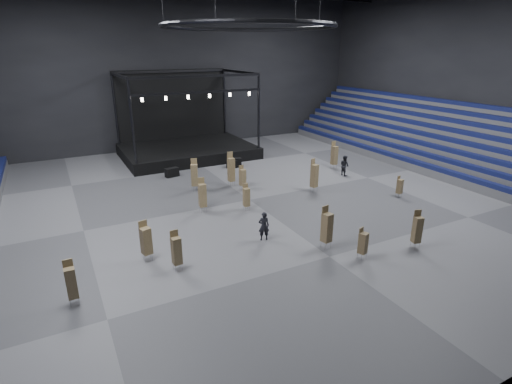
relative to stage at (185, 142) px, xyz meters
name	(u,v)px	position (x,y,z in m)	size (l,w,h in m)	color
floor	(250,200)	(0.00, -16.24, -1.45)	(50.00, 50.00, 0.00)	#545457
wall_back	(169,71)	(0.00, 4.76, 7.55)	(50.00, 0.20, 18.00)	black
wall_right	(471,75)	(25.00, -16.24, 7.55)	(0.20, 42.00, 18.00)	black
bleachers_right	(446,148)	(22.94, -16.24, 0.28)	(7.20, 40.00, 6.40)	#515154
stage	(185,142)	(0.00, 0.00, 0.00)	(14.00, 10.00, 9.20)	black
truss_ring	(249,26)	(0.00, -16.24, 11.55)	(12.30, 12.30, 5.15)	black
flight_case_left	(172,172)	(-3.77, -7.28, -1.03)	(1.26, 0.63, 0.84)	black
flight_case_mid	(232,164)	(2.54, -7.14, -1.07)	(1.14, 0.57, 0.76)	black
flight_case_right	(235,162)	(2.92, -7.01, -0.99)	(1.37, 0.69, 0.92)	black
chair_stack_0	(202,195)	(-4.19, -16.82, -0.08)	(0.56, 0.56, 2.64)	silver
chair_stack_1	(246,197)	(-1.19, -18.09, -0.35)	(0.44, 0.44, 2.10)	silver
chair_stack_2	(146,240)	(-9.59, -22.17, -0.16)	(0.63, 0.63, 2.44)	silver
chair_stack_3	(71,282)	(-13.69, -24.77, -0.23)	(0.48, 0.48, 2.34)	silver
chair_stack_4	(176,250)	(-8.37, -24.01, -0.22)	(0.51, 0.51, 2.35)	silver
chair_stack_5	(417,229)	(5.36, -28.22, -0.19)	(0.58, 0.58, 2.45)	silver
chair_stack_6	(400,186)	(11.14, -21.35, -0.48)	(0.50, 0.50, 1.81)	silver
chair_stack_7	(314,175)	(5.75, -16.98, 0.01)	(0.64, 0.64, 2.88)	silver
chair_stack_8	(194,174)	(-3.13, -12.05, -0.01)	(0.72, 0.72, 2.80)	silver
chair_stack_9	(231,169)	(0.16, -12.33, 0.09)	(0.53, 0.53, 3.06)	silver
chair_stack_10	(243,177)	(0.59, -13.73, -0.31)	(0.53, 0.53, 2.16)	silver
chair_stack_11	(327,227)	(0.47, -25.70, -0.04)	(0.62, 0.62, 2.72)	silver
chair_stack_12	(363,243)	(1.52, -27.77, -0.41)	(0.58, 0.58, 1.95)	silver
chair_stack_13	(334,155)	(11.57, -12.24, -0.03)	(0.57, 0.57, 2.76)	silver
man_center	(264,226)	(-2.39, -23.01, -0.49)	(0.70, 0.46, 1.92)	black
crew_member	(344,165)	(11.03, -14.54, -0.47)	(0.95, 0.74, 1.96)	black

